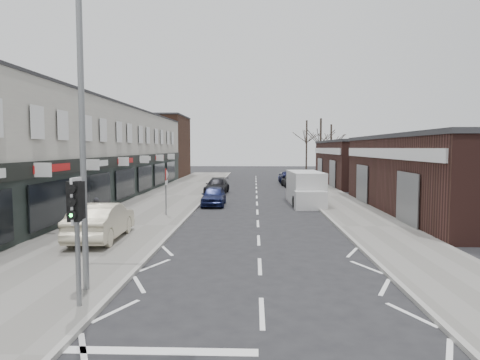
# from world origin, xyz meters

# --- Properties ---
(ground) EXTENTS (160.00, 160.00, 0.00)m
(ground) POSITION_xyz_m (0.00, 0.00, 0.00)
(ground) COLOR black
(ground) RESTS_ON ground
(pavement_left) EXTENTS (5.50, 64.00, 0.12)m
(pavement_left) POSITION_xyz_m (-6.75, 22.00, 0.06)
(pavement_left) COLOR slate
(pavement_left) RESTS_ON ground
(pavement_right) EXTENTS (3.50, 64.00, 0.12)m
(pavement_right) POSITION_xyz_m (5.75, 22.00, 0.06)
(pavement_right) COLOR slate
(pavement_right) RESTS_ON ground
(shop_terrace_left) EXTENTS (8.00, 41.00, 7.10)m
(shop_terrace_left) POSITION_xyz_m (-13.50, 19.50, 3.55)
(shop_terrace_left) COLOR beige
(shop_terrace_left) RESTS_ON ground
(brick_block_far) EXTENTS (8.00, 10.00, 8.00)m
(brick_block_far) POSITION_xyz_m (-13.50, 45.00, 4.00)
(brick_block_far) COLOR #45291D
(brick_block_far) RESTS_ON ground
(right_unit_near) EXTENTS (10.00, 18.00, 4.50)m
(right_unit_near) POSITION_xyz_m (12.50, 14.00, 2.25)
(right_unit_near) COLOR #3A1E1A
(right_unit_near) RESTS_ON ground
(right_unit_far) EXTENTS (10.00, 16.00, 4.50)m
(right_unit_far) POSITION_xyz_m (12.50, 34.00, 2.25)
(right_unit_far) COLOR #3A1E1A
(right_unit_far) RESTS_ON ground
(tree_far_a) EXTENTS (3.60, 3.60, 8.00)m
(tree_far_a) POSITION_xyz_m (9.00, 48.00, 0.00)
(tree_far_a) COLOR #382D26
(tree_far_a) RESTS_ON ground
(tree_far_b) EXTENTS (3.60, 3.60, 7.50)m
(tree_far_b) POSITION_xyz_m (11.50, 54.00, 0.00)
(tree_far_b) COLOR #382D26
(tree_far_b) RESTS_ON ground
(tree_far_c) EXTENTS (3.60, 3.60, 8.50)m
(tree_far_c) POSITION_xyz_m (8.50, 60.00, 0.00)
(tree_far_c) COLOR #382D26
(tree_far_c) RESTS_ON ground
(traffic_light) EXTENTS (0.28, 0.60, 3.10)m
(traffic_light) POSITION_xyz_m (-4.40, -2.02, 2.41)
(traffic_light) COLOR slate
(traffic_light) RESTS_ON pavement_left
(street_lamp) EXTENTS (2.23, 0.22, 8.00)m
(street_lamp) POSITION_xyz_m (-4.53, -0.80, 4.62)
(street_lamp) COLOR slate
(street_lamp) RESTS_ON pavement_left
(warning_sign) EXTENTS (0.12, 0.80, 2.70)m
(warning_sign) POSITION_xyz_m (-5.16, 12.00, 2.20)
(warning_sign) COLOR slate
(warning_sign) RESTS_ON pavement_left
(white_van) EXTENTS (2.30, 5.94, 2.28)m
(white_van) POSITION_xyz_m (3.37, 17.71, 1.08)
(white_van) COLOR silver
(white_van) RESTS_ON ground
(sedan_on_pavement) EXTENTS (1.83, 4.76, 1.55)m
(sedan_on_pavement) POSITION_xyz_m (-6.53, 5.40, 0.89)
(sedan_on_pavement) COLOR beige
(sedan_on_pavement) RESTS_ON pavement_left
(pedestrian) EXTENTS (0.58, 0.39, 1.54)m
(pedestrian) POSITION_xyz_m (-7.42, 7.27, 0.89)
(pedestrian) COLOR black
(pedestrian) RESTS_ON pavement_left
(parked_car_left_a) EXTENTS (1.61, 3.87, 1.31)m
(parked_car_left_a) POSITION_xyz_m (-2.95, 16.88, 0.66)
(parked_car_left_a) COLOR #161D46
(parked_car_left_a) RESTS_ON ground
(parked_car_left_b) EXTENTS (2.05, 4.52, 1.28)m
(parked_car_left_b) POSITION_xyz_m (-3.40, 24.53, 0.64)
(parked_car_left_b) COLOR black
(parked_car_left_b) RESTS_ON ground
(parked_car_right_a) EXTENTS (1.76, 4.07, 1.30)m
(parked_car_right_a) POSITION_xyz_m (3.31, 21.92, 0.65)
(parked_car_right_a) COLOR silver
(parked_car_right_a) RESTS_ON ground
(parked_car_right_b) EXTENTS (1.96, 4.09, 1.35)m
(parked_car_right_b) POSITION_xyz_m (3.50, 31.12, 0.67)
(parked_car_right_b) COLOR black
(parked_car_right_b) RESTS_ON ground
(parked_car_right_c) EXTENTS (1.87, 4.61, 1.34)m
(parked_car_right_c) POSITION_xyz_m (3.50, 35.76, 0.67)
(parked_car_right_c) COLOR #121539
(parked_car_right_c) RESTS_ON ground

